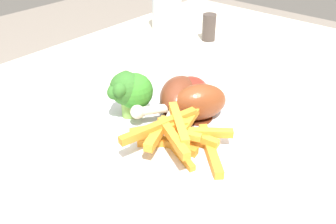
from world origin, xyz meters
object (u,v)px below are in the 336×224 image
object	(u,v)px
broccoli_floret_middle	(131,91)
dinner_plate	(168,128)
chicken_drumstick_far	(195,103)
chicken_drumstick_extra	(178,97)
broccoli_floret_front	(126,89)
fork	(126,51)
carrot_fries_pile	(178,135)
dining_table	(157,170)
chicken_drumstick_near	(188,95)
pepper_shaker	(209,27)
water_glass	(167,7)

from	to	relation	value
broccoli_floret_middle	dinner_plate	bearing A→B (deg)	102.99
chicken_drumstick_far	chicken_drumstick_extra	bearing A→B (deg)	-87.05
dinner_plate	broccoli_floret_front	size ratio (longest dim) A/B	3.61
broccoli_floret_middle	fork	xyz separation A→B (m)	(-0.17, -0.19, -0.05)
dinner_plate	chicken_drumstick_far	world-z (taller)	chicken_drumstick_far
chicken_drumstick_extra	chicken_drumstick_far	bearing A→B (deg)	92.95
carrot_fries_pile	chicken_drumstick_far	bearing A→B (deg)	-159.99
dinner_plate	chicken_drumstick_far	size ratio (longest dim) A/B	1.97
broccoli_floret_front	chicken_drumstick_extra	world-z (taller)	broccoli_floret_front
dining_table	dinner_plate	world-z (taller)	dinner_plate
dining_table	chicken_drumstick_near	xyz separation A→B (m)	(-0.02, 0.04, 0.16)
broccoli_floret_front	chicken_drumstick_near	distance (m)	0.09
carrot_fries_pile	fork	distance (m)	0.35
broccoli_floret_front	carrot_fries_pile	size ratio (longest dim) A/B	0.50
dining_table	pepper_shaker	bearing A→B (deg)	-159.70
dinner_plate	chicken_drumstick_near	xyz separation A→B (m)	(-0.05, -0.01, 0.03)
dinner_plate	broccoli_floret_middle	xyz separation A→B (m)	(0.01, -0.06, 0.04)
fork	water_glass	xyz separation A→B (m)	(-0.16, -0.02, 0.05)
broccoli_floret_front	pepper_shaker	size ratio (longest dim) A/B	1.18
broccoli_floret_front	chicken_drumstick_near	xyz separation A→B (m)	(-0.07, 0.05, -0.02)
chicken_drumstick_far	fork	size ratio (longest dim) A/B	0.66
carrot_fries_pile	fork	world-z (taller)	carrot_fries_pile
chicken_drumstick_near	chicken_drumstick_extra	size ratio (longest dim) A/B	1.00
dining_table	dinner_plate	size ratio (longest dim) A/B	4.46
carrot_fries_pile	chicken_drumstick_far	size ratio (longest dim) A/B	1.10
broccoli_floret_front	fork	size ratio (longest dim) A/B	0.36
dinner_plate	carrot_fries_pile	bearing A→B (deg)	54.85
broccoli_floret_front	water_glass	xyz separation A→B (m)	(-0.33, -0.21, -0.00)
chicken_drumstick_near	pepper_shaker	bearing A→B (deg)	-150.52
broccoli_floret_middle	carrot_fries_pile	bearing A→B (deg)	80.09
broccoli_floret_middle	chicken_drumstick_far	world-z (taller)	broccoli_floret_middle
chicken_drumstick_extra	pepper_shaker	world-z (taller)	chicken_drumstick_extra
dinner_plate	chicken_drumstick_extra	distance (m)	0.05
dining_table	water_glass	xyz separation A→B (m)	(-0.28, -0.22, 0.18)
broccoli_floret_middle	water_glass	world-z (taller)	water_glass
broccoli_floret_front	broccoli_floret_middle	size ratio (longest dim) A/B	1.06
water_glass	chicken_drumstick_extra	bearing A→B (deg)	43.37
dinner_plate	pepper_shaker	world-z (taller)	pepper_shaker
chicken_drumstick_near	water_glass	world-z (taller)	water_glass
dinner_plate	pepper_shaker	size ratio (longest dim) A/B	4.24
dining_table	broccoli_floret_front	size ratio (longest dim) A/B	16.09
water_glass	pepper_shaker	size ratio (longest dim) A/B	1.86
fork	pepper_shaker	xyz separation A→B (m)	(-0.17, 0.09, 0.03)
broccoli_floret_middle	chicken_drumstick_near	distance (m)	0.08
dining_table	dinner_plate	xyz separation A→B (m)	(0.03, 0.05, 0.13)
dining_table	chicken_drumstick_near	size ratio (longest dim) A/B	8.57
fork	pepper_shaker	bearing A→B (deg)	-27.17
carrot_fries_pile	water_glass	size ratio (longest dim) A/B	1.27
carrot_fries_pile	chicken_drumstick_near	bearing A→B (deg)	-149.48
broccoli_floret_front	dinner_plate	bearing A→B (deg)	111.00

